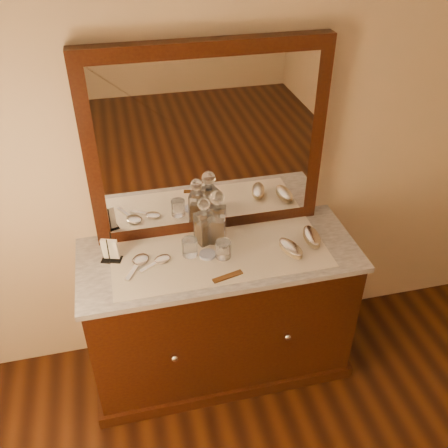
% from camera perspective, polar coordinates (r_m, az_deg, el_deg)
% --- Properties ---
extents(dresser_cabinet, '(1.40, 0.55, 0.82)m').
position_cam_1_polar(dresser_cabinet, '(2.83, -0.48, -10.33)').
color(dresser_cabinet, black).
rests_on(dresser_cabinet, floor).
extents(dresser_plinth, '(1.46, 0.59, 0.08)m').
position_cam_1_polar(dresser_plinth, '(3.10, -0.44, -15.12)').
color(dresser_plinth, black).
rests_on(dresser_plinth, floor).
extents(knob_left, '(0.04, 0.04, 0.04)m').
position_cam_1_polar(knob_left, '(2.58, -5.75, -15.17)').
color(knob_left, silver).
rests_on(knob_left, dresser_cabinet).
extents(knob_right, '(0.04, 0.04, 0.04)m').
position_cam_1_polar(knob_right, '(2.68, 7.37, -12.82)').
color(knob_right, silver).
rests_on(knob_right, dresser_cabinet).
extents(marble_top, '(1.44, 0.59, 0.03)m').
position_cam_1_polar(marble_top, '(2.54, -0.52, -3.61)').
color(marble_top, silver).
rests_on(marble_top, dresser_cabinet).
extents(mirror_frame, '(1.20, 0.08, 1.00)m').
position_cam_1_polar(mirror_frame, '(2.47, -1.89, 9.29)').
color(mirror_frame, black).
rests_on(mirror_frame, marble_top).
extents(mirror_glass, '(1.06, 0.01, 0.86)m').
position_cam_1_polar(mirror_glass, '(2.44, -1.72, 8.95)').
color(mirror_glass, white).
rests_on(mirror_glass, marble_top).
extents(lace_runner, '(1.10, 0.45, 0.00)m').
position_cam_1_polar(lace_runner, '(2.51, -0.42, -3.59)').
color(lace_runner, beige).
rests_on(lace_runner, marble_top).
extents(pin_dish, '(0.10, 0.10, 0.01)m').
position_cam_1_polar(pin_dish, '(2.50, -1.91, -3.55)').
color(pin_dish, white).
rests_on(pin_dish, lace_runner).
extents(comb, '(0.16, 0.07, 0.01)m').
position_cam_1_polar(comb, '(2.38, 0.43, -6.08)').
color(comb, brown).
rests_on(comb, lace_runner).
extents(napkin_rack, '(0.11, 0.09, 0.15)m').
position_cam_1_polar(napkin_rack, '(2.51, -13.00, -3.01)').
color(napkin_rack, black).
rests_on(napkin_rack, marble_top).
extents(decanter_left, '(0.11, 0.11, 0.27)m').
position_cam_1_polar(decanter_left, '(2.54, -2.30, -0.15)').
color(decanter_left, brown).
rests_on(decanter_left, lace_runner).
extents(decanter_right, '(0.12, 0.12, 0.30)m').
position_cam_1_polar(decanter_right, '(2.54, -0.82, 0.26)').
color(decanter_right, brown).
rests_on(decanter_right, lace_runner).
extents(brush_near, '(0.12, 0.19, 0.05)m').
position_cam_1_polar(brush_near, '(2.54, 7.73, -2.81)').
color(brush_near, '#927C59').
rests_on(brush_near, lace_runner).
extents(brush_far, '(0.09, 0.18, 0.05)m').
position_cam_1_polar(brush_far, '(2.63, 10.12, -1.47)').
color(brush_far, '#927C59').
rests_on(brush_far, lace_runner).
extents(hand_mirror_outer, '(0.15, 0.21, 0.02)m').
position_cam_1_polar(hand_mirror_outer, '(2.49, -9.80, -4.35)').
color(hand_mirror_outer, silver).
rests_on(hand_mirror_outer, lace_runner).
extents(hand_mirror_inner, '(0.18, 0.13, 0.02)m').
position_cam_1_polar(hand_mirror_inner, '(2.48, -7.40, -4.21)').
color(hand_mirror_inner, silver).
rests_on(hand_mirror_inner, lace_runner).
extents(tumblers, '(0.24, 0.14, 0.09)m').
position_cam_1_polar(tumblers, '(2.48, -2.04, -2.83)').
color(tumblers, white).
rests_on(tumblers, lace_runner).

